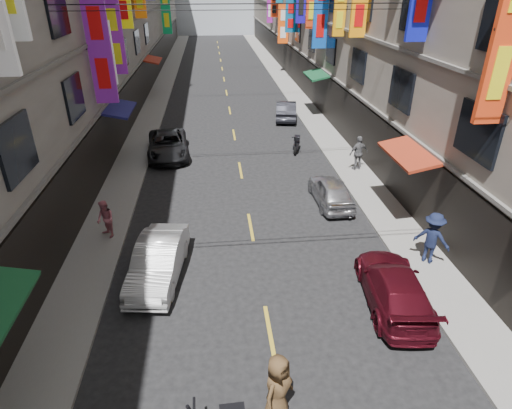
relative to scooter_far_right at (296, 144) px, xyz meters
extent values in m
cube|color=slate|center=(-9.52, 15.45, -0.38)|extent=(2.00, 90.00, 0.12)
cube|color=slate|center=(2.48, 15.45, -0.38)|extent=(2.00, 90.00, 0.12)
cube|color=black|center=(-10.47, 15.45, 1.06)|extent=(0.12, 85.50, 3.00)
cube|color=#66635E|center=(-10.46, 15.45, 2.76)|extent=(0.16, 90.00, 0.14)
cube|color=#66635E|center=(-10.46, 15.45, 5.96)|extent=(0.16, 90.00, 0.14)
cube|color=black|center=(3.43, 15.45, 1.06)|extent=(0.12, 85.50, 3.00)
cube|color=#66635E|center=(3.42, 15.45, 2.76)|extent=(0.16, 90.00, 0.14)
cube|color=#66635E|center=(3.42, 15.45, 5.96)|extent=(0.16, 90.00, 0.14)
cube|color=red|center=(2.99, -12.38, 7.46)|extent=(0.79, 0.18, 5.06)
cylinder|color=black|center=(3.04, -12.38, 7.46)|extent=(0.89, 0.08, 0.08)
cube|color=#62167D|center=(-9.90, -2.37, 5.82)|extent=(1.04, 0.18, 4.98)
cylinder|color=black|center=(-9.95, -2.37, 5.82)|extent=(1.14, 0.08, 0.08)
cube|color=white|center=(-10.06, -0.49, 5.34)|extent=(0.73, 0.18, 3.07)
cylinder|color=black|center=(-10.11, -0.49, 5.34)|extent=(0.83, 0.08, 0.08)
cube|color=#6D1886|center=(-9.96, 1.68, 5.89)|extent=(0.92, 0.18, 3.93)
cylinder|color=black|center=(-10.01, 1.68, 5.89)|extent=(1.02, 0.08, 0.08)
cube|color=orange|center=(3.02, 3.69, 7.23)|extent=(0.71, 0.18, 3.35)
cylinder|color=black|center=(3.07, 3.69, 7.23)|extent=(0.81, 0.08, 0.08)
cube|color=#0F49B1|center=(2.88, 7.81, 6.97)|extent=(1.00, 0.18, 5.31)
cylinder|color=black|center=(2.93, 7.81, 6.97)|extent=(1.10, 0.08, 0.08)
cube|color=#0B568D|center=(2.89, 19.60, 5.64)|extent=(0.98, 0.18, 2.89)
cylinder|color=black|center=(2.94, 19.60, 5.64)|extent=(1.08, 0.08, 0.08)
cube|color=#FB4E0D|center=(2.84, 23.50, 4.64)|extent=(1.08, 0.18, 3.83)
cylinder|color=black|center=(2.89, 23.50, 4.64)|extent=(1.18, 0.08, 0.08)
cube|color=red|center=(2.95, 31.12, 6.27)|extent=(0.85, 0.18, 3.09)
cylinder|color=black|center=(3.00, 31.12, 6.27)|extent=(0.95, 0.08, 0.08)
cube|color=#0A7740|center=(-9.86, 33.34, 5.58)|extent=(1.12, 0.18, 5.61)
cylinder|color=black|center=(-9.91, 33.34, 5.58)|extent=(1.22, 0.08, 0.08)
cube|color=#8E1A8F|center=(3.02, 35.59, 6.29)|extent=(0.72, 0.18, 5.08)
cylinder|color=black|center=(3.07, 35.59, 6.29)|extent=(0.82, 0.08, 0.08)
cube|color=#9A2C16|center=(2.78, -8.55, 2.56)|extent=(1.39, 3.20, 0.41)
cube|color=navy|center=(-9.82, -0.55, 2.56)|extent=(1.39, 3.20, 0.41)
cube|color=#134929|center=(2.78, 7.45, 2.56)|extent=(1.39, 3.20, 0.41)
cube|color=maroon|center=(-9.82, 15.45, 2.56)|extent=(1.39, 3.20, 0.41)
cylinder|color=black|center=(-3.52, -4.55, 7.76)|extent=(14.00, 0.04, 0.04)
cube|color=gold|center=(-3.52, -14.55, -0.44)|extent=(0.12, 2.20, 0.01)
cube|color=gold|center=(-3.52, -8.55, -0.44)|extent=(0.12, 2.20, 0.01)
cube|color=gold|center=(-3.52, -2.55, -0.44)|extent=(0.12, 2.20, 0.01)
cube|color=gold|center=(-3.52, 3.45, -0.44)|extent=(0.12, 2.20, 0.01)
cube|color=gold|center=(-3.52, 9.45, -0.44)|extent=(0.12, 2.20, 0.01)
cube|color=gold|center=(-3.52, 15.45, -0.44)|extent=(0.12, 2.20, 0.01)
cube|color=gold|center=(-3.52, 21.45, -0.44)|extent=(0.12, 2.20, 0.01)
cube|color=gold|center=(-3.52, 27.45, -0.44)|extent=(0.12, 2.20, 0.01)
cube|color=gold|center=(-3.52, 33.45, -0.44)|extent=(0.12, 2.20, 0.01)
cube|color=gold|center=(-3.52, 39.45, -0.44)|extent=(0.12, 2.20, 0.01)
cube|color=gold|center=(-3.52, 45.45, -0.44)|extent=(0.12, 2.20, 0.01)
cube|color=gold|center=(-3.52, 51.45, -0.44)|extent=(0.12, 2.20, 0.01)
cylinder|color=black|center=(-5.55, -17.63, 0.61)|extent=(0.07, 0.50, 0.06)
cylinder|color=black|center=(-0.19, -0.65, -0.19)|extent=(0.25, 0.51, 0.50)
cylinder|color=black|center=(0.17, 0.59, -0.19)|extent=(0.25, 0.51, 0.50)
cube|color=black|center=(-0.01, -0.03, -0.04)|extent=(0.65, 1.33, 0.18)
cube|color=black|center=(0.06, 0.21, 0.31)|extent=(0.46, 0.62, 0.22)
cylinder|color=black|center=(-0.16, -0.56, 0.26)|extent=(0.18, 0.36, 0.88)
cylinder|color=black|center=(-0.16, -0.56, 0.61)|extent=(0.50, 0.20, 0.06)
imported|color=silver|center=(-6.93, -11.59, 0.23)|extent=(1.94, 4.25, 1.35)
imported|color=black|center=(-7.52, 0.03, 0.22)|extent=(2.63, 4.98, 1.33)
imported|color=#520E1A|center=(0.48, -13.68, 0.18)|extent=(2.22, 4.49, 1.25)
imported|color=#B5B6BA|center=(0.29, -6.79, 0.18)|extent=(1.54, 3.67, 1.24)
imported|color=#27282F|center=(0.48, 6.69, 0.22)|extent=(2.05, 4.21, 1.33)
imported|color=#C36776|center=(-9.17, -8.90, 0.44)|extent=(0.87, 0.90, 1.53)
imported|color=#131A35|center=(2.55, -11.77, 0.64)|extent=(1.35, 1.30, 1.92)
imported|color=#5B5B5D|center=(2.64, -3.33, 0.59)|extent=(1.20, 0.89, 1.83)
imported|color=#503820|center=(-3.72, -17.27, 0.50)|extent=(1.08, 1.11, 1.88)
camera|label=1|loc=(-4.87, -23.72, 8.60)|focal=30.00mm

